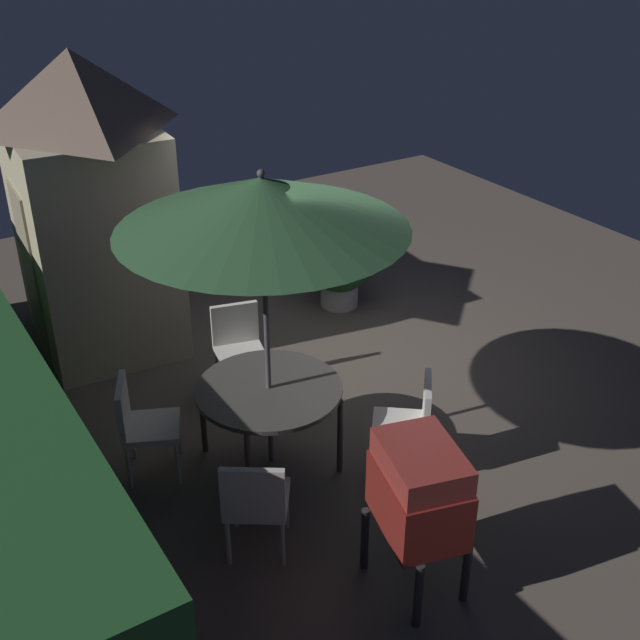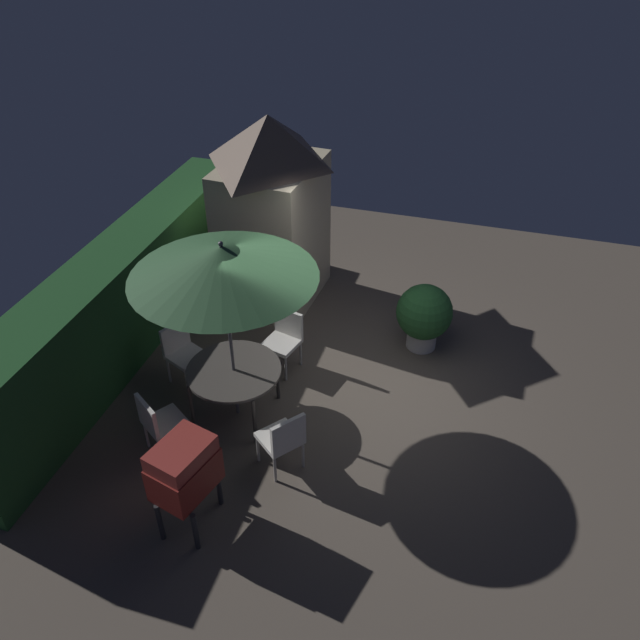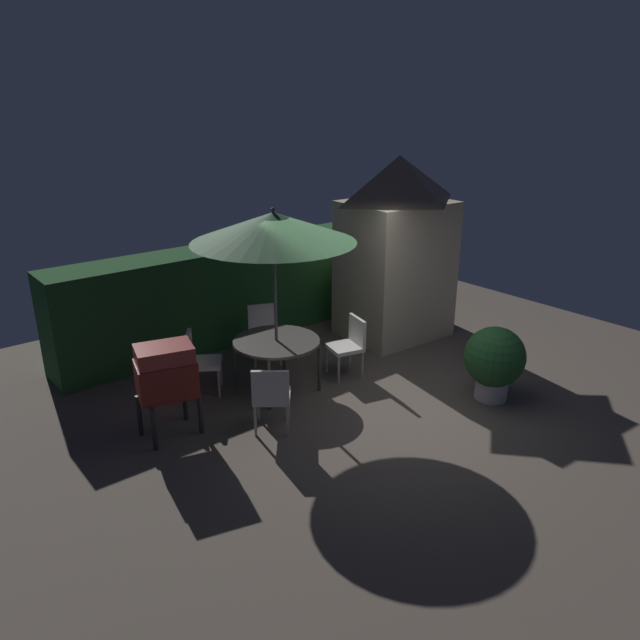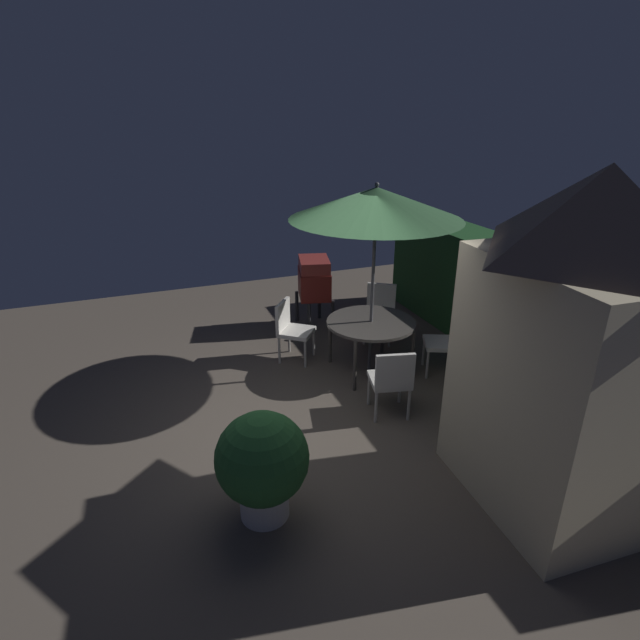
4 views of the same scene
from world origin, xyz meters
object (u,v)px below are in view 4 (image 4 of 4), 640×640
at_px(chair_near_shed, 448,339).
at_px(chair_toward_house, 392,378).
at_px(patio_umbrella, 376,203).
at_px(garden_shed, 574,347).
at_px(chair_toward_hedge, 291,327).
at_px(chair_far_side, 380,309).
at_px(patio_table, 371,325).
at_px(potted_plant_by_shed, 262,462).
at_px(bbq_grill, 314,279).

relative_size(chair_near_shed, chair_toward_house, 1.00).
distance_m(patio_umbrella, chair_toward_house, 2.19).
bearing_deg(chair_near_shed, garden_shed, -11.56).
bearing_deg(chair_toward_hedge, chair_far_side, 96.48).
xyz_separation_m(chair_near_shed, chair_toward_house, (0.70, -1.27, 0.00)).
bearing_deg(chair_toward_house, chair_far_side, 156.14).
distance_m(patio_umbrella, chair_toward_hedge, 2.20).
bearing_deg(patio_table, chair_toward_house, -14.09).
relative_size(garden_shed, chair_toward_hedge, 3.45).
height_order(patio_table, chair_toward_house, chair_toward_house).
bearing_deg(potted_plant_by_shed, patio_umbrella, 135.33).
bearing_deg(chair_far_side, bbq_grill, -136.48).
relative_size(garden_shed, chair_near_shed, 3.45).
relative_size(patio_umbrella, chair_near_shed, 2.93).
distance_m(bbq_grill, chair_toward_house, 2.93).
bearing_deg(garden_shed, chair_far_side, 177.89).
xyz_separation_m(patio_table, chair_toward_house, (1.14, -0.29, -0.18)).
height_order(patio_table, potted_plant_by_shed, potted_plant_by_shed).
bearing_deg(patio_table, chair_far_side, 145.75).
xyz_separation_m(bbq_grill, chair_near_shed, (2.21, 1.16, -0.33)).
bearing_deg(chair_toward_house, potted_plant_by_shed, -61.16).
bearing_deg(chair_far_side, chair_toward_house, -23.86).
distance_m(bbq_grill, potted_plant_by_shed, 4.40).
xyz_separation_m(patio_umbrella, chair_far_side, (-0.92, 0.62, -1.85)).
relative_size(garden_shed, patio_umbrella, 1.18).
bearing_deg(chair_near_shed, chair_far_side, -165.35).
relative_size(patio_umbrella, chair_toward_house, 2.93).
xyz_separation_m(chair_far_side, chair_toward_house, (2.06, -0.91, 0.00)).
distance_m(chair_near_shed, chair_toward_hedge, 2.25).
height_order(bbq_grill, chair_far_side, bbq_grill).
bearing_deg(patio_umbrella, chair_near_shed, 65.67).
relative_size(chair_near_shed, chair_toward_hedge, 1.00).
relative_size(chair_toward_hedge, chair_toward_house, 1.00).
height_order(chair_far_side, potted_plant_by_shed, potted_plant_by_shed).
relative_size(patio_table, chair_toward_hedge, 1.37).
bearing_deg(potted_plant_by_shed, garden_shed, 74.98).
bearing_deg(patio_table, chair_near_shed, 65.67).
height_order(bbq_grill, potted_plant_by_shed, bbq_grill).
bearing_deg(garden_shed, chair_toward_house, -155.86).
bearing_deg(chair_near_shed, chair_toward_hedge, -121.82).
height_order(chair_toward_hedge, potted_plant_by_shed, potted_plant_by_shed).
bearing_deg(chair_toward_house, patio_umbrella, 165.91).
xyz_separation_m(chair_far_side, chair_toward_hedge, (0.18, -1.55, 0.00)).
xyz_separation_m(bbq_grill, chair_far_side, (0.85, 0.81, -0.33)).
bearing_deg(chair_toward_house, garden_shed, 24.14).
xyz_separation_m(patio_umbrella, chair_near_shed, (0.44, 0.98, -1.85)).
bearing_deg(patio_umbrella, patio_table, -90.00).
bearing_deg(patio_table, garden_shed, 9.61).
relative_size(patio_umbrella, potted_plant_by_shed, 2.50).
bearing_deg(chair_far_side, chair_toward_hedge, -83.52).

